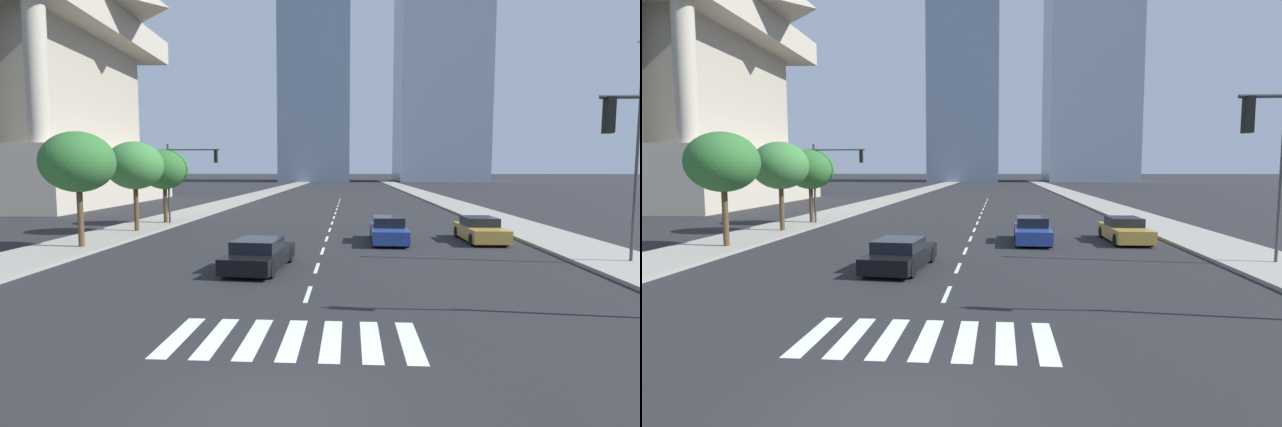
# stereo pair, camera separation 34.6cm
# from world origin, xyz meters

# --- Properties ---
(ground_plane) EXTENTS (800.00, 800.00, 0.00)m
(ground_plane) POSITION_xyz_m (0.00, 0.00, 0.00)
(ground_plane) COLOR #232326
(sidewalk_east) EXTENTS (4.00, 260.00, 0.15)m
(sidewalk_east) POSITION_xyz_m (12.63, 30.00, 0.07)
(sidewalk_east) COLOR gray
(sidewalk_east) RESTS_ON ground
(sidewalk_west) EXTENTS (4.00, 260.00, 0.15)m
(sidewalk_west) POSITION_xyz_m (-12.63, 30.00, 0.07)
(sidewalk_west) COLOR gray
(sidewalk_west) RESTS_ON ground
(crosswalk_near) EXTENTS (5.85, 2.72, 0.01)m
(crosswalk_near) POSITION_xyz_m (0.00, 3.55, 0.00)
(crosswalk_near) COLOR silver
(crosswalk_near) RESTS_ON ground
(lane_divider_center) EXTENTS (0.14, 50.00, 0.01)m
(lane_divider_center) POSITION_xyz_m (0.00, 31.55, 0.00)
(lane_divider_center) COLOR silver
(lane_divider_center) RESTS_ON ground
(sedan_black_0) EXTENTS (2.32, 4.58, 1.23)m
(sedan_black_0) POSITION_xyz_m (-2.25, 11.17, 0.57)
(sedan_black_0) COLOR black
(sedan_black_0) RESTS_ON ground
(sedan_gold_1) EXTENTS (2.04, 4.64, 1.32)m
(sedan_gold_1) POSITION_xyz_m (8.42, 19.21, 0.61)
(sedan_gold_1) COLOR #B28E38
(sedan_gold_1) RESTS_ON ground
(sedan_blue_2) EXTENTS (1.94, 4.68, 1.37)m
(sedan_blue_2) POSITION_xyz_m (3.39, 18.55, 0.63)
(sedan_blue_2) COLOR navy
(sedan_blue_2) RESTS_ON ground
(traffic_signal_far) EXTENTS (3.96, 0.28, 5.54)m
(traffic_signal_far) POSITION_xyz_m (-10.06, 25.66, 3.92)
(traffic_signal_far) COLOR #333335
(traffic_signal_far) RESTS_ON sidewalk_west
(street_tree_nearest) EXTENTS (3.45, 3.45, 5.60)m
(street_tree_nearest) POSITION_xyz_m (-11.83, 15.23, 4.26)
(street_tree_nearest) COLOR #4C3823
(street_tree_nearest) RESTS_ON sidewalk_west
(street_tree_second) EXTENTS (3.42, 3.42, 5.46)m
(street_tree_second) POSITION_xyz_m (-11.83, 21.32, 4.14)
(street_tree_second) COLOR #4C3823
(street_tree_second) RESTS_ON sidewalk_west
(street_tree_third) EXTENTS (3.32, 3.32, 5.19)m
(street_tree_third) POSITION_xyz_m (-11.83, 25.94, 3.92)
(street_tree_third) COLOR #4C3823
(street_tree_third) RESTS_ON sidewalk_west
(war_memorial) EXTENTS (29.92, 29.92, 36.88)m
(war_memorial) POSITION_xyz_m (-37.95, 44.49, 18.92)
(war_memorial) COLOR #B2A893
(war_memorial) RESTS_ON ground
(office_tower_left_skyline) EXTENTS (21.45, 25.76, 107.67)m
(office_tower_left_skyline) POSITION_xyz_m (-9.67, 147.28, 48.38)
(office_tower_left_skyline) COLOR slate
(office_tower_left_skyline) RESTS_ON ground
(office_tower_center_skyline) EXTENTS (26.65, 29.53, 106.19)m
(office_tower_center_skyline) POSITION_xyz_m (29.68, 151.76, 46.75)
(office_tower_center_skyline) COLOR #8C9EB2
(office_tower_center_skyline) RESTS_ON ground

